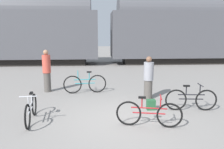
{
  "coord_description": "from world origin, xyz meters",
  "views": [
    {
      "loc": [
        -0.71,
        -6.03,
        2.46
      ],
      "look_at": [
        -0.18,
        1.33,
        1.1
      ],
      "focal_mm": 35.0,
      "sensor_mm": 36.0,
      "label": 1
    }
  ],
  "objects": [
    {
      "name": "person_in_red",
      "position": [
        -2.85,
        3.38,
        0.92
      ],
      "size": [
        0.35,
        0.35,
        1.82
      ],
      "rotation": [
        0.0,
        0.0,
        1.49
      ],
      "color": "#514C47",
      "rests_on": "ground_plane"
    },
    {
      "name": "person_in_grey",
      "position": [
        1.26,
        2.01,
        0.82
      ],
      "size": [
        0.37,
        0.37,
        1.65
      ],
      "rotation": [
        0.0,
        0.0,
        0.68
      ],
      "color": "#514C47",
      "rests_on": "ground_plane"
    },
    {
      "name": "bicycle_silver",
      "position": [
        -2.59,
        0.05,
        0.36
      ],
      "size": [
        0.46,
        1.71,
        0.83
      ],
      "color": "black",
      "rests_on": "ground_plane"
    },
    {
      "name": "bicycle_black",
      "position": [
        2.35,
        0.62,
        0.37
      ],
      "size": [
        1.68,
        0.46,
        0.87
      ],
      "color": "black",
      "rests_on": "ground_plane"
    },
    {
      "name": "freight_train",
      "position": [
        0.0,
        12.37,
        2.99
      ],
      "size": [
        27.27,
        2.98,
        5.67
      ],
      "color": "black",
      "rests_on": "ground_plane"
    },
    {
      "name": "rail_near",
      "position": [
        0.0,
        11.65,
        0.01
      ],
      "size": [
        39.27,
        0.07,
        0.01
      ],
      "primitive_type": "cube",
      "color": "#4C4238",
      "rests_on": "ground_plane"
    },
    {
      "name": "bicycle_teal",
      "position": [
        -1.21,
        3.04,
        0.4
      ],
      "size": [
        1.81,
        0.46,
        0.95
      ],
      "color": "black",
      "rests_on": "ground_plane"
    },
    {
      "name": "bicycle_maroon",
      "position": [
        0.67,
        -0.55,
        0.37
      ],
      "size": [
        1.74,
        0.51,
        0.86
      ],
      "color": "black",
      "rests_on": "ground_plane"
    },
    {
      "name": "rail_far",
      "position": [
        0.0,
        13.08,
        0.01
      ],
      "size": [
        39.27,
        0.07,
        0.01
      ],
      "primitive_type": "cube",
      "color": "#4C4238",
      "rests_on": "ground_plane"
    },
    {
      "name": "ground_plane",
      "position": [
        0.0,
        0.0,
        0.0
      ],
      "size": [
        80.0,
        80.0,
        0.0
      ],
      "primitive_type": "plane",
      "color": "gray"
    },
    {
      "name": "backpack",
      "position": [
        1.07,
        0.78,
        0.17
      ],
      "size": [
        0.28,
        0.2,
        0.34
      ],
      "color": "#235633",
      "rests_on": "ground_plane"
    }
  ]
}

